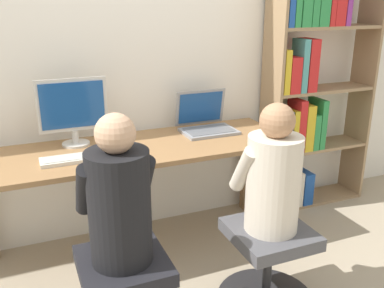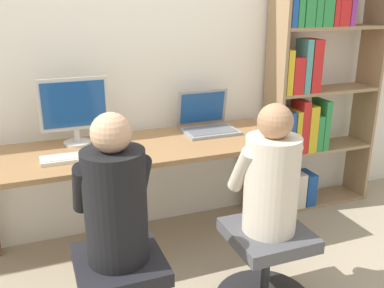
{
  "view_description": "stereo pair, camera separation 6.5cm",
  "coord_description": "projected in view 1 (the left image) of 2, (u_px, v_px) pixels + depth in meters",
  "views": [
    {
      "loc": [
        -0.66,
        -2.14,
        1.63
      ],
      "look_at": [
        0.27,
        0.11,
        0.8
      ],
      "focal_mm": 40.0,
      "sensor_mm": 36.0,
      "label": 1
    },
    {
      "loc": [
        -0.6,
        -2.16,
        1.63
      ],
      "look_at": [
        0.27,
        0.11,
        0.8
      ],
      "focal_mm": 40.0,
      "sensor_mm": 36.0,
      "label": 2
    }
  ],
  "objects": [
    {
      "name": "ground_plane",
      "position": [
        158.0,
        277.0,
        2.64
      ],
      "size": [
        14.0,
        14.0,
        0.0
      ],
      "primitive_type": "plane",
      "color": "tan"
    },
    {
      "name": "wall_back",
      "position": [
        120.0,
        50.0,
        2.84
      ],
      "size": [
        10.0,
        0.05,
        2.6
      ],
      "color": "white",
      "rests_on": "ground_plane"
    },
    {
      "name": "desk",
      "position": [
        140.0,
        157.0,
        2.7
      ],
      "size": [
        1.95,
        0.65,
        0.75
      ],
      "color": "olive",
      "rests_on": "ground_plane"
    },
    {
      "name": "desktop_monitor",
      "position": [
        73.0,
        110.0,
        2.63
      ],
      "size": [
        0.43,
        0.17,
        0.42
      ],
      "color": "beige",
      "rests_on": "desk"
    },
    {
      "name": "laptop",
      "position": [
        206.0,
        123.0,
        2.97
      ],
      "size": [
        0.37,
        0.31,
        0.27
      ],
      "color": "gray",
      "rests_on": "desk"
    },
    {
      "name": "keyboard",
      "position": [
        78.0,
        158.0,
        2.44
      ],
      "size": [
        0.41,
        0.14,
        0.03
      ],
      "color": "silver",
      "rests_on": "desk"
    },
    {
      "name": "computer_mouse_by_keyboard",
      "position": [
        126.0,
        151.0,
        2.54
      ],
      "size": [
        0.06,
        0.09,
        0.04
      ],
      "color": "silver",
      "rests_on": "desk"
    },
    {
      "name": "office_chair_right",
      "position": [
        268.0,
        266.0,
        2.34
      ],
      "size": [
        0.54,
        0.54,
        0.48
      ],
      "color": "#262628",
      "rests_on": "ground_plane"
    },
    {
      "name": "person_at_monitor",
      "position": [
        119.0,
        198.0,
        1.9
      ],
      "size": [
        0.35,
        0.33,
        0.7
      ],
      "color": "black",
      "rests_on": "office_chair_left"
    },
    {
      "name": "person_at_laptop",
      "position": [
        273.0,
        176.0,
        2.17
      ],
      "size": [
        0.34,
        0.32,
        0.68
      ],
      "color": "beige",
      "rests_on": "office_chair_right"
    },
    {
      "name": "bookshelf",
      "position": [
        308.0,
        90.0,
        3.27
      ],
      "size": [
        0.89,
        0.27,
        1.91
      ],
      "color": "#997A56",
      "rests_on": "ground_plane"
    }
  ]
}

